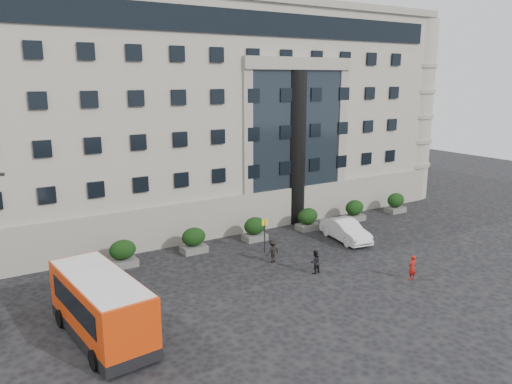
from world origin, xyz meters
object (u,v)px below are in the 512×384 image
(pedestrian_a, at_px, (412,268))
(pedestrian_b, at_px, (315,262))
(hedge_a, at_px, (123,253))
(minibus, at_px, (101,305))
(hedge_d, at_px, (308,219))
(hedge_e, at_px, (354,210))
(bus_stop_sign, at_px, (265,230))
(pedestrian_c, at_px, (273,251))
(hedge_f, at_px, (396,203))
(hedge_b, at_px, (194,240))
(white_taxi, at_px, (345,230))
(hedge_c, at_px, (255,229))

(pedestrian_a, relative_size, pedestrian_b, 1.03)
(hedge_a, height_order, minibus, minibus)
(hedge_d, bearing_deg, minibus, -155.69)
(hedge_d, height_order, pedestrian_b, hedge_d)
(hedge_e, bearing_deg, bus_stop_sign, -166.08)
(minibus, relative_size, pedestrian_c, 4.78)
(hedge_e, height_order, hedge_f, same)
(hedge_b, xyz_separation_m, white_taxi, (11.14, -3.78, -0.10))
(hedge_b, distance_m, hedge_d, 10.40)
(minibus, bearing_deg, pedestrian_a, -14.83)
(pedestrian_a, bearing_deg, bus_stop_sign, -64.10)
(bus_stop_sign, relative_size, pedestrian_a, 1.56)
(hedge_b, relative_size, pedestrian_b, 1.17)
(white_taxi, height_order, pedestrian_a, white_taxi)
(hedge_c, bearing_deg, pedestrian_a, -70.54)
(bus_stop_sign, distance_m, minibus, 14.54)
(hedge_f, xyz_separation_m, bus_stop_sign, (-16.50, -2.80, 0.80))
(hedge_f, bearing_deg, pedestrian_b, -153.91)
(hedge_a, xyz_separation_m, pedestrian_a, (14.58, -11.84, -0.12))
(hedge_f, bearing_deg, hedge_c, 180.00)
(hedge_a, bearing_deg, hedge_d, 0.00)
(hedge_a, distance_m, pedestrian_c, 10.07)
(white_taxi, relative_size, pedestrian_c, 3.09)
(minibus, height_order, pedestrian_b, minibus)
(hedge_b, distance_m, hedge_c, 5.20)
(hedge_d, height_order, hedge_e, same)
(hedge_c, distance_m, pedestrian_c, 4.92)
(hedge_a, xyz_separation_m, pedestrian_b, (10.11, -7.78, -0.15))
(white_taxi, bearing_deg, pedestrian_b, -138.98)
(pedestrian_a, bearing_deg, hedge_f, -137.41)
(hedge_a, height_order, hedge_b, same)
(pedestrian_a, height_order, pedestrian_c, pedestrian_c)
(hedge_c, bearing_deg, hedge_f, 0.00)
(hedge_e, bearing_deg, hedge_c, 180.00)
(hedge_a, xyz_separation_m, pedestrian_c, (8.91, -4.69, -0.12))
(hedge_e, relative_size, pedestrian_c, 1.13)
(pedestrian_a, distance_m, pedestrian_b, 6.04)
(minibus, height_order, pedestrian_c, minibus)
(hedge_a, distance_m, hedge_d, 15.60)
(hedge_f, bearing_deg, bus_stop_sign, -170.37)
(hedge_c, xyz_separation_m, pedestrian_a, (4.18, -11.84, -0.12))
(pedestrian_c, bearing_deg, hedge_b, -61.84)
(hedge_d, distance_m, minibus, 21.27)
(hedge_a, xyz_separation_m, hedge_f, (26.00, 0.00, 0.00))
(hedge_a, distance_m, hedge_b, 5.20)
(bus_stop_sign, bearing_deg, hedge_d, 24.66)
(hedge_e, xyz_separation_m, white_taxi, (-4.46, -3.78, -0.10))
(hedge_a, height_order, hedge_d, same)
(hedge_d, height_order, bus_stop_sign, bus_stop_sign)
(hedge_c, height_order, white_taxi, hedge_c)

